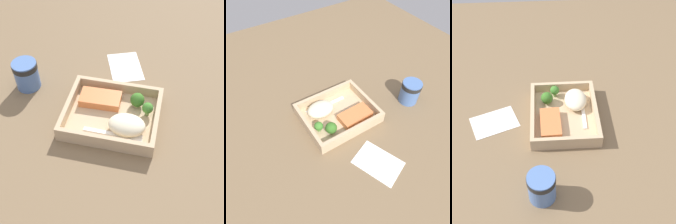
{
  "view_description": "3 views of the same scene",
  "coord_description": "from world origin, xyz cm",
  "views": [
    {
      "loc": [
        12.0,
        -53.63,
        64.93
      ],
      "look_at": [
        0.0,
        0.0,
        2.7
      ],
      "focal_mm": 50.0,
      "sensor_mm": 36.0,
      "label": 1
    },
    {
      "loc": [
        26.86,
        42.17,
        60.75
      ],
      "look_at": [
        0.0,
        0.0,
        2.7
      ],
      "focal_mm": 35.0,
      "sensor_mm": 36.0,
      "label": 2
    },
    {
      "loc": [
        -67.57,
        4.3,
        72.6
      ],
      "look_at": [
        0.0,
        0.0,
        2.7
      ],
      "focal_mm": 50.0,
      "sensor_mm": 36.0,
      "label": 3
    }
  ],
  "objects": [
    {
      "name": "ground_plane",
      "position": [
        0.0,
        0.0,
        -1.0
      ],
      "size": [
        160.0,
        160.0,
        2.0
      ],
      "primitive_type": "cube",
      "color": "brown"
    },
    {
      "name": "takeout_tray",
      "position": [
        0.0,
        0.0,
        0.6
      ],
      "size": [
        25.02,
        20.71,
        1.2
      ],
      "primitive_type": "cube",
      "color": "tan",
      "rests_on": "ground_plane"
    },
    {
      "name": "tray_rim",
      "position": [
        0.0,
        0.0,
        2.81
      ],
      "size": [
        25.02,
        20.71,
        3.22
      ],
      "color": "tan",
      "rests_on": "takeout_tray"
    },
    {
      "name": "salmon_fillet",
      "position": [
        -4.24,
        4.34,
        2.37
      ],
      "size": [
        11.44,
        6.47,
        2.34
      ],
      "primitive_type": "cube",
      "rotation": [
        0.0,
        0.0,
        0.03
      ],
      "color": "#D87640",
      "rests_on": "takeout_tray"
    },
    {
      "name": "mashed_potatoes",
      "position": [
        4.75,
        -4.02,
        3.27
      ],
      "size": [
        9.64,
        7.13,
        4.14
      ],
      "primitive_type": "ellipsoid",
      "color": "beige",
      "rests_on": "takeout_tray"
    },
    {
      "name": "broccoli_floret_1",
      "position": [
        9.12,
        2.53,
        3.62
      ],
      "size": [
        3.01,
        3.01,
        4.06
      ],
      "color": "#7FA55D",
      "rests_on": "takeout_tray"
    },
    {
      "name": "broccoli_floret_2",
      "position": [
        5.93,
        5.17,
        3.41
      ],
      "size": [
        3.9,
        3.9,
        4.23
      ],
      "color": "#83A767",
      "rests_on": "takeout_tray"
    },
    {
      "name": "fork",
      "position": [
        2.4,
        -6.19,
        1.42
      ],
      "size": [
        15.81,
        2.23,
        0.44
      ],
      "color": "white",
      "rests_on": "takeout_tray"
    },
    {
      "name": "paper_cup",
      "position": [
        -27.04,
        7.24,
        4.87
      ],
      "size": [
        7.21,
        7.21,
        8.73
      ],
      "color": "#4E71B1",
      "rests_on": "ground_plane"
    },
    {
      "name": "receipt_slip",
      "position": [
        -0.57,
        21.94,
        0.12
      ],
      "size": [
        14.09,
        16.41,
        0.24
      ],
      "primitive_type": "cube",
      "rotation": [
        0.0,
        0.0,
        0.37
      ],
      "color": "white",
      "rests_on": "ground_plane"
    }
  ]
}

